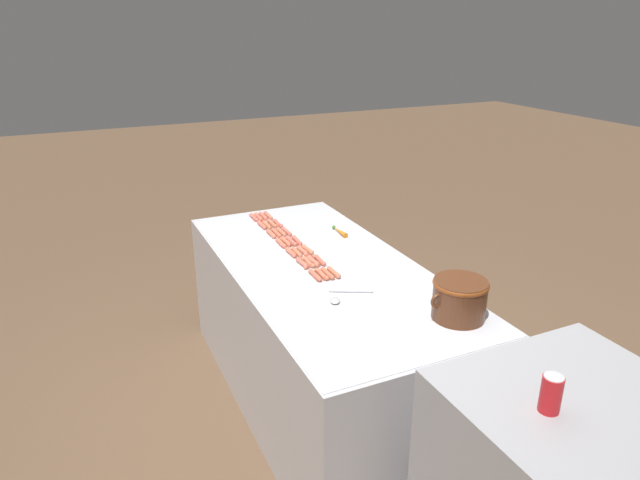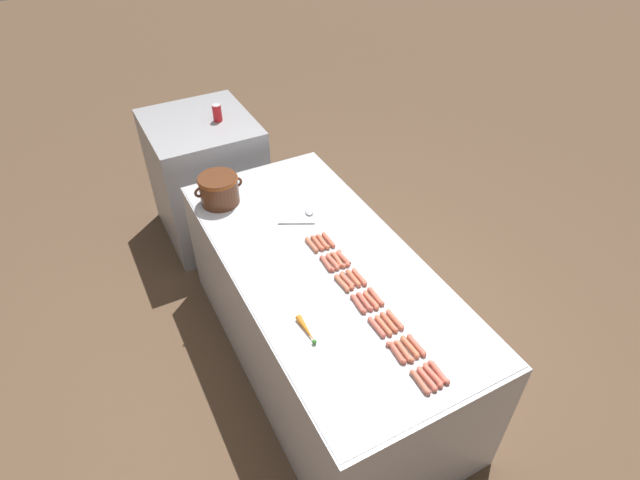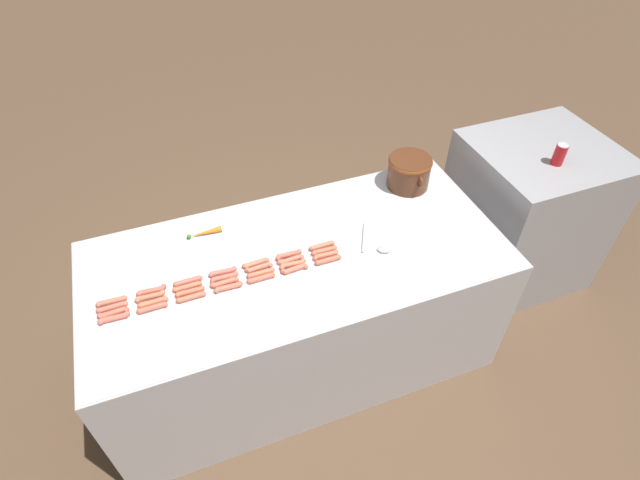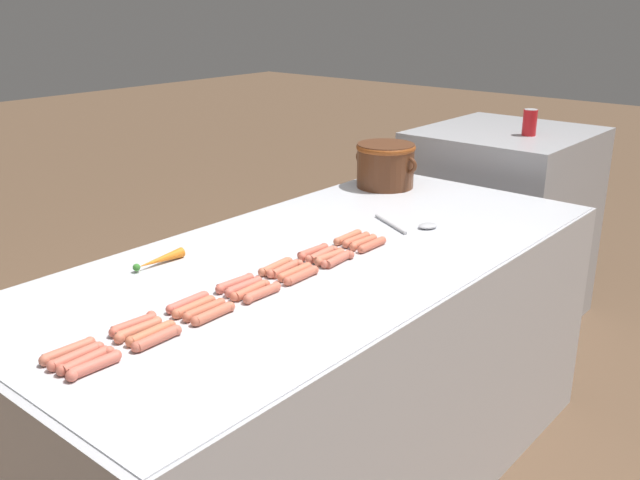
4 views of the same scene
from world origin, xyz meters
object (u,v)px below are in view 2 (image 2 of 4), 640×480
hot_dog_17 (371,300)px  bean_pot (219,188)px  hot_dog_6 (311,245)px  hot_dog_15 (410,347)px  hot_dog_3 (358,304)px  hot_dog_5 (327,264)px  hot_dog_16 (389,322)px  hot_dog_26 (343,258)px  hot_dog_27 (328,240)px  hot_dog_7 (427,379)px  hot_dog_9 (383,326)px  hot_dog_14 (433,375)px  soda_can (217,113)px  hot_dog_13 (317,243)px  hot_dog_25 (359,277)px  hot_dog_10 (365,302)px  hot_dog_11 (347,280)px  carrot (307,330)px  hot_dog_21 (439,372)px  hot_dog_22 (416,345)px  hot_dog_1 (396,353)px  hot_dog_19 (338,260)px  hot_dog_4 (342,283)px  hot_dog_24 (376,296)px  hot_dog_12 (333,262)px  hot_dog_18 (353,278)px  hot_dog_20 (323,242)px  hot_dog_8 (404,351)px  serving_spoon (305,216)px  hot_dog_2 (376,327)px

hot_dog_17 → bean_pot: size_ratio=0.45×
hot_dog_6 → hot_dog_15: same height
hot_dog_3 → hot_dog_5: (0.00, 0.33, 0.00)m
hot_dog_16 → hot_dog_26: size_ratio=1.00×
hot_dog_15 → hot_dog_27: bearing=87.8°
hot_dog_7 → hot_dog_9: 0.34m
hot_dog_14 → soda_can: 2.48m
hot_dog_3 → hot_dog_9: bearing=-78.9°
hot_dog_13 → hot_dog_25: same height
hot_dog_10 → hot_dog_11: bearing=90.8°
carrot → hot_dog_9: bearing=-23.4°
hot_dog_5 → hot_dog_21: size_ratio=1.00×
hot_dog_11 → hot_dog_17: (0.04, -0.18, 0.00)m
hot_dog_13 → hot_dog_21: bearing=-86.3°
hot_dog_22 → hot_dog_25: 0.51m
hot_dog_26 → hot_dog_27: size_ratio=1.00×
hot_dog_3 → hot_dog_21: (0.10, -0.51, 0.00)m
hot_dog_1 → hot_dog_7: 0.18m
hot_dog_13 → hot_dog_19: bearing=-79.5°
hot_dog_4 → carrot: (-0.30, -0.20, 0.00)m
hot_dog_7 → hot_dog_27: size_ratio=1.00×
hot_dog_14 → hot_dog_16: 0.34m
hot_dog_3 → hot_dog_22: bearing=-73.3°
hot_dog_21 → hot_dog_24: same height
hot_dog_9 → hot_dog_1: bearing=-102.7°
hot_dog_21 → hot_dog_7: bearing=-176.9°
hot_dog_15 → carrot: size_ratio=0.77×
hot_dog_13 → hot_dog_15: 0.85m
hot_dog_24 → soda_can: 1.96m
hot_dog_12 → hot_dog_13: (-0.00, 0.18, 0.00)m
hot_dog_7 → hot_dog_11: 0.69m
hot_dog_17 → bean_pot: bearing=108.0°
hot_dog_12 → hot_dog_25: size_ratio=1.00×
hot_dog_12 → hot_dog_21: size_ratio=1.00×
hot_dog_5 → hot_dog_18: same height
hot_dog_19 → soda_can: bearing=93.7°
hot_dog_26 → bean_pot: bearing=116.4°
hot_dog_3 → hot_dog_20: 0.51m
hot_dog_7 → soda_can: 2.48m
hot_dog_8 → hot_dog_12: bearing=89.6°
hot_dog_25 → serving_spoon: bearing=91.1°
hot_dog_2 → hot_dog_25: bearing=72.5°
hot_dog_19 → hot_dog_21: size_ratio=1.00×
hot_dog_27 → serving_spoon: bearing=92.6°
hot_dog_7 → hot_dog_15: bearing=78.6°
hot_dog_4 → hot_dog_11: 0.03m
hot_dog_15 → hot_dog_18: size_ratio=1.00×
hot_dog_12 → soda_can: (-0.07, 1.62, 0.19)m
hot_dog_5 → hot_dog_10: size_ratio=1.00×
hot_dog_10 → hot_dog_26: 0.34m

